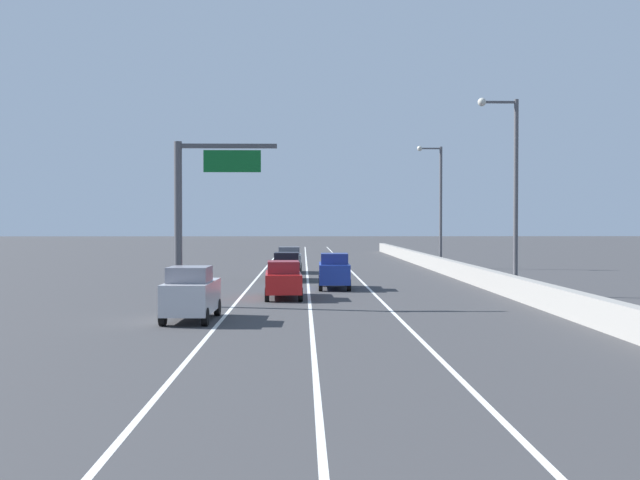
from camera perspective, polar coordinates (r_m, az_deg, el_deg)
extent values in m
plane|color=#38383A|center=(69.42, 0.66, -1.90)|extent=(320.00, 320.00, 0.00)
cube|color=silver|center=(60.48, -4.27, -2.36)|extent=(0.16, 130.00, 0.00)
cube|color=silver|center=(60.40, -0.95, -2.36)|extent=(0.16, 130.00, 0.00)
cube|color=silver|center=(60.52, 2.37, -2.36)|extent=(0.16, 130.00, 0.00)
cube|color=gray|center=(46.63, 11.99, -2.77)|extent=(0.60, 120.00, 1.10)
cylinder|color=#47474C|center=(36.05, -10.33, 1.16)|extent=(0.36, 0.36, 7.50)
cube|color=#47474C|center=(35.94, -6.78, 6.84)|extent=(4.50, 0.20, 0.20)
cube|color=#0C5923|center=(35.74, -6.44, 5.75)|extent=(2.60, 0.10, 1.00)
cylinder|color=#4C4C51|center=(41.92, 14.13, 3.02)|extent=(0.24, 0.24, 10.23)
cube|color=#4C4C51|center=(42.14, 12.97, 9.80)|extent=(1.80, 0.12, 0.12)
sphere|color=beige|center=(41.93, 11.76, 9.85)|extent=(0.44, 0.44, 0.44)
cylinder|color=#4C4C51|center=(66.42, 8.82, 2.36)|extent=(0.24, 0.24, 10.23)
cube|color=#4C4C51|center=(66.56, 8.07, 6.65)|extent=(1.80, 0.12, 0.12)
sphere|color=beige|center=(66.42, 7.30, 6.66)|extent=(0.44, 0.44, 0.44)
cube|color=red|center=(39.54, -2.71, -3.07)|extent=(1.96, 4.85, 0.95)
cube|color=maroon|center=(39.01, -2.70, -1.99)|extent=(1.64, 2.21, 0.60)
cylinder|color=black|center=(41.51, -3.86, -3.53)|extent=(0.25, 0.69, 0.68)
cylinder|color=black|center=(41.53, -1.64, -3.52)|extent=(0.25, 0.69, 0.68)
cylinder|color=black|center=(37.64, -3.90, -4.02)|extent=(0.25, 0.69, 0.68)
cylinder|color=black|center=(37.66, -1.44, -4.01)|extent=(0.25, 0.69, 0.68)
cube|color=#1E389E|center=(45.05, 1.04, -2.44)|extent=(1.81, 4.34, 1.12)
cube|color=navy|center=(44.57, 1.05, -1.37)|extent=(1.56, 1.97, 0.60)
cylinder|color=black|center=(46.78, 0.03, -2.99)|extent=(0.23, 0.68, 0.68)
cylinder|color=black|center=(46.81, 1.96, -2.99)|extent=(0.23, 0.68, 0.68)
cylinder|color=black|center=(43.38, 0.05, -3.32)|extent=(0.23, 0.68, 0.68)
cylinder|color=black|center=(43.41, 2.13, -3.32)|extent=(0.23, 0.68, 0.68)
cube|color=black|center=(51.61, -2.46, -2.08)|extent=(1.81, 4.65, 0.93)
cube|color=black|center=(51.11, -2.47, -1.25)|extent=(1.59, 2.10, 0.60)
cylinder|color=black|center=(53.53, -3.30, -2.46)|extent=(0.22, 0.68, 0.68)
cylinder|color=black|center=(53.50, -1.55, -2.46)|extent=(0.22, 0.68, 0.68)
cylinder|color=black|center=(49.79, -3.43, -2.74)|extent=(0.22, 0.68, 0.68)
cylinder|color=black|center=(49.76, -1.55, -2.74)|extent=(0.22, 0.68, 0.68)
cube|color=#B7B7BC|center=(30.71, -9.38, -4.11)|extent=(1.84, 4.23, 1.18)
cube|color=gray|center=(30.23, -9.52, -2.50)|extent=(1.57, 1.92, 0.60)
cylinder|color=black|center=(32.51, -10.25, -4.86)|extent=(0.24, 0.69, 0.68)
cylinder|color=black|center=(32.26, -7.51, -4.90)|extent=(0.24, 0.69, 0.68)
cylinder|color=black|center=(29.31, -11.44, -5.53)|extent=(0.24, 0.69, 0.68)
cylinder|color=black|center=(29.04, -8.40, -5.58)|extent=(0.24, 0.69, 0.68)
cube|color=slate|center=(59.67, -2.25, -1.58)|extent=(1.82, 4.18, 1.05)
cube|color=#4D505A|center=(59.22, -2.26, -0.80)|extent=(1.58, 1.89, 0.60)
cylinder|color=black|center=(61.35, -2.96, -1.99)|extent=(0.23, 0.68, 0.68)
cylinder|color=black|center=(61.31, -1.45, -1.99)|extent=(0.23, 0.68, 0.68)
cylinder|color=black|center=(58.10, -3.09, -2.17)|extent=(0.23, 0.68, 0.68)
cylinder|color=black|center=(58.05, -1.50, -2.17)|extent=(0.23, 0.68, 0.68)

